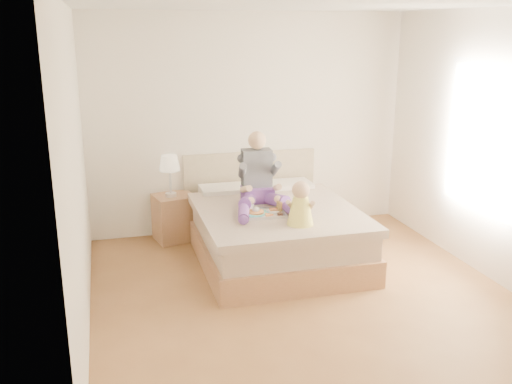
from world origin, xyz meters
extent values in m
cube|color=brown|center=(0.00, 0.00, 0.00)|extent=(4.00, 4.20, 0.01)
cube|color=white|center=(0.00, 0.00, 2.70)|extent=(4.00, 4.20, 0.02)
cube|color=white|center=(0.00, 2.10, 1.35)|extent=(4.00, 0.02, 2.70)
cube|color=white|center=(0.00, -2.10, 1.35)|extent=(4.00, 0.02, 2.70)
cube|color=white|center=(-2.00, 0.00, 1.35)|extent=(0.02, 4.20, 2.70)
cube|color=white|center=(2.00, 0.00, 1.35)|extent=(0.02, 4.20, 2.70)
cube|color=white|center=(1.99, 0.20, 1.40)|extent=(0.02, 1.30, 1.60)
cube|color=white|center=(1.98, 0.20, 1.40)|extent=(0.01, 1.18, 1.48)
cube|color=#8C6141|center=(0.00, 1.02, 0.14)|extent=(1.68, 2.13, 0.28)
cube|color=tan|center=(0.00, 1.02, 0.40)|extent=(1.60, 2.05, 0.24)
cube|color=tan|center=(0.00, 0.87, 0.57)|extent=(1.70, 1.80, 0.09)
cube|color=white|center=(-0.38, 1.76, 0.59)|extent=(0.62, 0.40, 0.14)
cube|color=white|center=(0.38, 1.76, 0.59)|extent=(0.62, 0.40, 0.14)
cube|color=tan|center=(0.00, 2.09, 0.50)|extent=(1.70, 0.08, 1.00)
cube|color=#8C6141|center=(-1.00, 1.88, 0.28)|extent=(0.54, 0.50, 0.56)
cylinder|color=silver|center=(-1.04, 1.84, 0.59)|extent=(0.13, 0.13, 0.04)
cylinder|color=silver|center=(-1.04, 1.84, 0.75)|extent=(0.03, 0.03, 0.28)
cone|color=beige|center=(-1.04, 1.84, 0.97)|extent=(0.24, 0.24, 0.18)
cube|color=#62378B|center=(-0.13, 1.24, 0.69)|extent=(0.37, 0.30, 0.16)
cube|color=#3E3F47|center=(-0.13, 1.29, 0.98)|extent=(0.34, 0.22, 0.44)
sphere|color=#D6AC85|center=(-0.13, 1.27, 1.30)|extent=(0.20, 0.20, 0.20)
cylinder|color=#62378B|center=(-0.29, 1.03, 0.68)|extent=(0.32, 0.49, 0.20)
cylinder|color=#62378B|center=(-0.43, 0.69, 0.67)|extent=(0.21, 0.44, 0.11)
sphere|color=#62378B|center=(-0.48, 0.49, 0.66)|extent=(0.10, 0.10, 0.10)
cylinder|color=#3E3F47|center=(-0.32, 1.18, 0.99)|extent=(0.13, 0.28, 0.22)
cylinder|color=#D6AC85|center=(-0.32, 1.01, 0.83)|extent=(0.08, 0.28, 0.15)
sphere|color=#D6AC85|center=(-0.30, 0.87, 0.74)|extent=(0.08, 0.08, 0.08)
cylinder|color=#62378B|center=(0.00, 1.01, 0.68)|extent=(0.26, 0.49, 0.20)
cylinder|color=#62378B|center=(0.08, 0.65, 0.67)|extent=(0.15, 0.43, 0.11)
sphere|color=#62378B|center=(0.10, 0.45, 0.66)|extent=(0.10, 0.10, 0.10)
cylinder|color=#3E3F47|center=(0.05, 1.15, 0.99)|extent=(0.09, 0.27, 0.22)
cylinder|color=#D6AC85|center=(0.02, 0.98, 0.83)|extent=(0.12, 0.29, 0.15)
sphere|color=#D6AC85|center=(-0.01, 0.84, 0.74)|extent=(0.08, 0.08, 0.08)
cube|color=silver|center=(-0.19, 0.74, 0.62)|extent=(0.45, 0.37, 0.01)
cylinder|color=#45C7C8|center=(-0.28, 0.76, 0.63)|extent=(0.25, 0.25, 0.01)
cylinder|color=#C37941|center=(-0.28, 0.76, 0.64)|extent=(0.17, 0.17, 0.02)
cylinder|color=white|center=(-0.32, 0.88, 0.66)|extent=(0.07, 0.07, 0.09)
torus|color=white|center=(-0.28, 0.87, 0.67)|extent=(0.02, 0.06, 0.06)
cylinder|color=#946049|center=(-0.32, 0.88, 0.71)|extent=(0.07, 0.07, 0.01)
cylinder|color=white|center=(-0.07, 0.80, 0.63)|extent=(0.14, 0.14, 0.01)
cube|color=#C37941|center=(-0.07, 0.80, 0.64)|extent=(0.08, 0.08, 0.02)
cylinder|color=white|center=(-0.18, 0.64, 0.63)|extent=(0.14, 0.14, 0.01)
ellipsoid|color=red|center=(-0.16, 0.63, 0.64)|extent=(0.04, 0.03, 0.01)
cylinder|color=white|center=(-0.01, 0.78, 0.68)|extent=(0.07, 0.07, 0.11)
cylinder|color=orange|center=(-0.01, 0.78, 0.68)|extent=(0.06, 0.06, 0.11)
cylinder|color=white|center=(-0.05, 0.63, 0.64)|extent=(0.07, 0.07, 0.04)
cylinder|color=#4E1F0B|center=(-0.05, 0.63, 0.64)|extent=(0.06, 0.06, 0.03)
cone|color=#FDF14F|center=(0.07, 0.36, 0.75)|extent=(0.27, 0.27, 0.29)
sphere|color=#D6AC85|center=(0.07, 0.36, 0.97)|extent=(0.18, 0.18, 0.18)
cylinder|color=#D6AC85|center=(0.08, 0.50, 0.66)|extent=(0.16, 0.20, 0.07)
sphere|color=#D6AC85|center=(0.12, 0.60, 0.66)|extent=(0.06, 0.06, 0.06)
cylinder|color=#D6AC85|center=(-0.02, 0.41, 0.81)|extent=(0.13, 0.14, 0.12)
cylinder|color=#D6AC85|center=(0.17, 0.46, 0.66)|extent=(0.12, 0.21, 0.07)
sphere|color=#D6AC85|center=(0.22, 0.55, 0.66)|extent=(0.06, 0.06, 0.06)
cylinder|color=#D6AC85|center=(0.17, 0.33, 0.81)|extent=(0.07, 0.15, 0.12)
camera|label=1|loc=(-1.76, -4.72, 2.49)|focal=40.00mm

